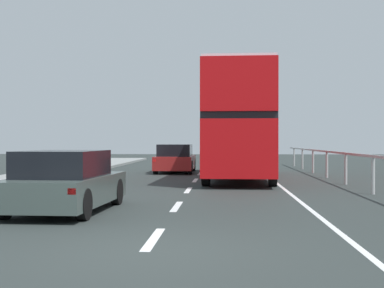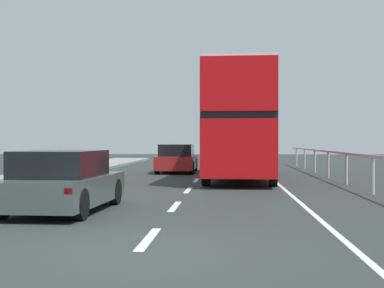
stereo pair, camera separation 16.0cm
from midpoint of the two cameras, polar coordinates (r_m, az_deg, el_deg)
ground_plane at (r=8.58m, az=-4.61°, el=-10.65°), size 74.35×120.00×0.10m
lane_paint_markings at (r=16.97m, az=5.98°, el=-5.03°), size 3.26×46.00×0.01m
bridge_side_railing at (r=17.89m, az=17.66°, el=-1.73°), size 0.10×42.00×1.16m
double_decker_bus_red at (r=24.26m, az=5.02°, el=2.16°), size 2.91×11.31×4.42m
hatchback_car_near at (r=13.25m, az=-12.25°, el=-3.71°), size 1.99×4.36×1.36m
sedan_car_ahead at (r=28.90m, az=-1.33°, el=-1.49°), size 1.87×4.43×1.41m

